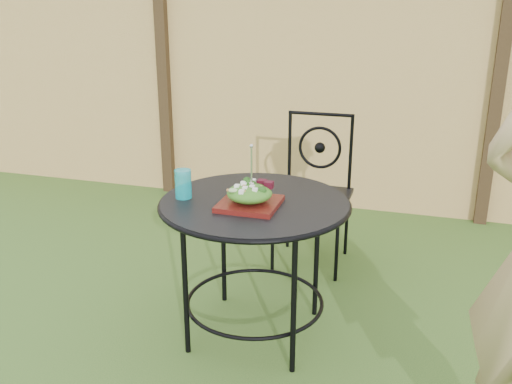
{
  "coord_description": "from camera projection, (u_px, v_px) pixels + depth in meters",
  "views": [
    {
      "loc": [
        0.84,
        -2.24,
        1.65
      ],
      "look_at": [
        0.08,
        0.26,
        0.75
      ],
      "focal_mm": 40.0,
      "sensor_mm": 36.0,
      "label": 1
    }
  ],
  "objects": [
    {
      "name": "patio_chair",
      "position": [
        314.0,
        187.0,
        3.61
      ],
      "size": [
        0.46,
        0.46,
        0.95
      ],
      "color": "black",
      "rests_on": "ground"
    },
    {
      "name": "salad",
      "position": [
        250.0,
        193.0,
        2.63
      ],
      "size": [
        0.21,
        0.21,
        0.08
      ],
      "primitive_type": "ellipsoid",
      "color": "#235614",
      "rests_on": "salad_plate"
    },
    {
      "name": "drinking_glass",
      "position": [
        183.0,
        184.0,
        2.74
      ],
      "size": [
        0.08,
        0.08,
        0.14
      ],
      "primitive_type": "cylinder",
      "color": "#0E99A3",
      "rests_on": "patio_table"
    },
    {
      "name": "fence",
      "position": [
        318.0,
        90.0,
        4.47
      ],
      "size": [
        8.0,
        0.12,
        1.9
      ],
      "color": "#F0C676",
      "rests_on": "ground"
    },
    {
      "name": "patio_table",
      "position": [
        255.0,
        227.0,
        2.77
      ],
      "size": [
        0.92,
        0.92,
        0.72
      ],
      "color": "black",
      "rests_on": "ground"
    },
    {
      "name": "ground",
      "position": [
        226.0,
        351.0,
        2.79
      ],
      "size": [
        60.0,
        60.0,
        0.0
      ],
      "primitive_type": "plane",
      "color": "#214415",
      "rests_on": "ground"
    },
    {
      "name": "fork",
      "position": [
        252.0,
        166.0,
        2.58
      ],
      "size": [
        0.01,
        0.01,
        0.18
      ],
      "primitive_type": "cylinder",
      "color": "silver",
      "rests_on": "salad"
    },
    {
      "name": "salad_plate",
      "position": [
        250.0,
        204.0,
        2.64
      ],
      "size": [
        0.27,
        0.27,
        0.02
      ],
      "primitive_type": "cube",
      "color": "#3F090D",
      "rests_on": "patio_table"
    }
  ]
}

